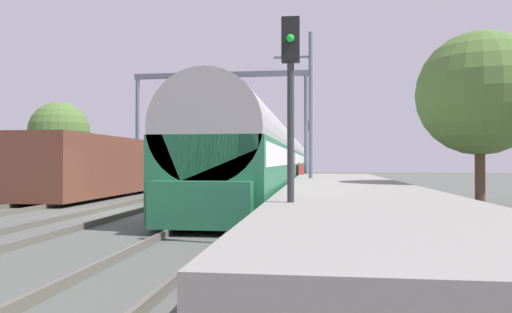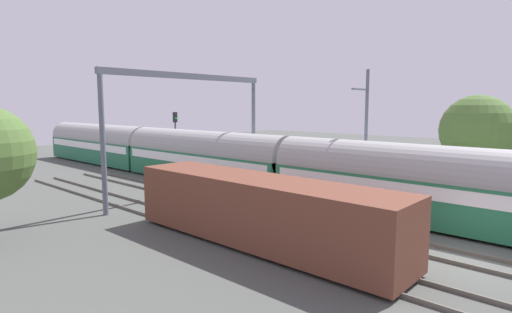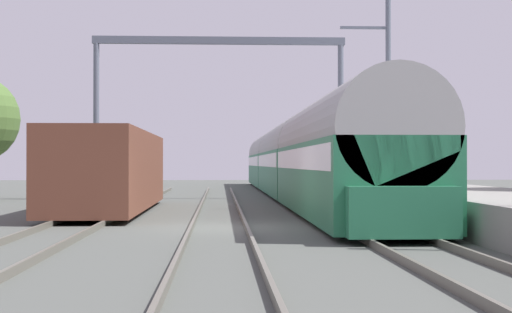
% 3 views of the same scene
% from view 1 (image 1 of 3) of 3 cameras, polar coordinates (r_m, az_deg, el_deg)
% --- Properties ---
extents(ground, '(120.00, 120.00, 0.00)m').
position_cam_1_polar(ground, '(16.80, -15.82, -6.43)').
color(ground, '#4B4F4A').
extents(track_far_west, '(1.52, 60.00, 0.16)m').
position_cam_1_polar(track_far_west, '(18.66, -26.96, -5.56)').
color(track_far_west, '#5B584E').
rests_on(track_far_west, ground).
extents(track_west, '(1.52, 60.00, 0.16)m').
position_cam_1_polar(track_west, '(16.80, -15.82, -6.16)').
color(track_west, '#5B584E').
rests_on(track_west, ground).
extents(track_east, '(1.52, 60.00, 0.16)m').
position_cam_1_polar(track_east, '(15.69, -2.50, -6.57)').
color(track_east, '#5B584E').
rests_on(track_east, ground).
extents(platform, '(4.40, 28.00, 0.90)m').
position_cam_1_polar(platform, '(17.47, 11.12, -4.73)').
color(platform, gray).
rests_on(platform, ground).
extents(passenger_train, '(2.93, 49.20, 3.82)m').
position_cam_1_polar(passenger_train, '(35.26, 2.93, -0.17)').
color(passenger_train, '#236B47').
rests_on(passenger_train, ground).
extents(freight_car, '(2.80, 13.00, 2.70)m').
position_cam_1_polar(freight_car, '(24.78, -17.69, -1.13)').
color(freight_car, brown).
rests_on(freight_car, ground).
extents(person_crossing, '(0.46, 0.43, 1.73)m').
position_cam_1_polar(person_crossing, '(29.29, 5.34, -1.93)').
color(person_crossing, '#373737').
rests_on(person_crossing, ground).
extents(railway_signal_near, '(0.36, 0.30, 4.60)m').
position_cam_1_polar(railway_signal_near, '(9.51, 4.21, 6.98)').
color(railway_signal_near, '#2D2D33').
rests_on(railway_signal_near, ground).
extents(railway_signal_far, '(0.36, 0.30, 5.29)m').
position_cam_1_polar(railway_signal_far, '(41.25, 6.21, 1.71)').
color(railway_signal_far, '#2D2D33').
rests_on(railway_signal_far, ground).
extents(catenary_gantry, '(12.20, 0.28, 7.86)m').
position_cam_1_polar(catenary_gantry, '(32.73, -4.38, 6.24)').
color(catenary_gantry, slate).
rests_on(catenary_gantry, ground).
extents(catenary_pole_east_mid, '(1.90, 0.20, 8.00)m').
position_cam_1_polar(catenary_pole_east_mid, '(23.12, 6.50, 5.45)').
color(catenary_pole_east_mid, slate).
rests_on(catenary_pole_east_mid, ground).
extents(tree_west_background, '(4.17, 4.17, 5.92)m').
position_cam_1_polar(tree_west_background, '(36.30, -22.66, 2.79)').
color(tree_west_background, '#4C3826').
rests_on(tree_west_background, ground).
extents(tree_east_background, '(4.62, 4.62, 6.56)m').
position_cam_1_polar(tree_east_background, '(19.61, 25.39, 6.88)').
color(tree_east_background, '#4C3826').
rests_on(tree_east_background, ground).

